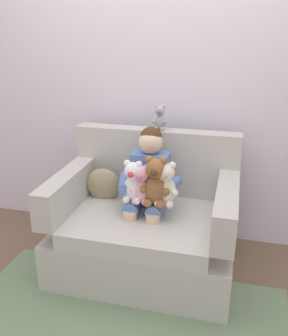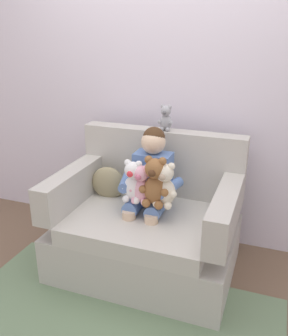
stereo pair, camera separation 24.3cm
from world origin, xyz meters
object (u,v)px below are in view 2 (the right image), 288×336
Objects in this scene: plush_pink at (141,185)px; plush_cream at (165,186)px; armchair at (147,227)px; plush_grey_on_backrest at (166,119)px; seated_child at (150,181)px; throw_pillow at (108,183)px; plush_white at (133,182)px; plush_brown at (155,183)px.

plush_pink is 0.90× the size of plush_cream.
plush_cream is (0.15, -0.10, 0.40)m from armchair.
plush_cream reaches higher than plush_pink.
plush_pink is 1.42× the size of plush_grey_on_backrest.
seated_child is at bearing 122.96° from plush_cream.
plush_white is at bearing -37.33° from throw_pillow.
seated_child reaches higher than throw_pillow.
plush_cream reaches higher than plush_white.
plush_brown is at bearing 178.76° from plush_cream.
seated_child is 4.28× the size of plush_grey_on_backrest.
seated_child reaches higher than plush_pink.
plush_pink reaches higher than throw_pillow.
armchair is 3.67× the size of plush_brown.
armchair reaches higher than plush_white.
seated_child reaches higher than plush_brown.
armchair reaches higher than throw_pillow.
armchair is at bearing -19.19° from throw_pillow.
seated_child reaches higher than plush_white.
plush_grey_on_backrest reaches higher than plush_cream.
plush_cream is 0.22m from plush_white.
armchair reaches higher than plush_cream.
armchair is 0.40m from plush_pink.
armchair is 4.28× the size of plush_white.
seated_child is 0.40m from throw_pillow.
armchair is 0.36m from seated_child.
throw_pillow is (-0.37, 0.10, -0.11)m from seated_child.
plush_white is (-0.07, -0.13, 0.03)m from seated_child.
plush_cream is at bearing 3.69° from plush_white.
plush_cream is at bearing -40.48° from seated_child.
throw_pillow is (-0.37, 0.13, 0.25)m from armchair.
plush_brown reaches higher than throw_pillow.
plush_grey_on_backrest is at bearing 27.81° from throw_pillow.
plush_white is at bearing 165.08° from plush_cream.
plush_pink is at bearing 178.62° from plush_brown.
plush_brown is 1.17× the size of plush_white.
plush_brown is at bearing -1.61° from plush_white.
seated_child is 3.00× the size of plush_pink.
plush_pink is 0.56m from plush_grey_on_backrest.
plush_pink is 0.10m from plush_brown.
plush_brown is 1.31× the size of throw_pillow.
plush_white is at bearing -92.87° from plush_grey_on_backrest.
plush_pink is at bearing -1.31° from plush_white.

